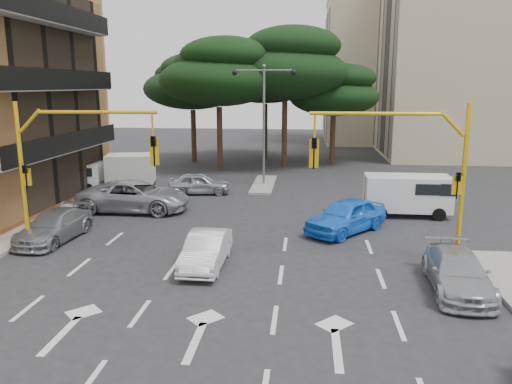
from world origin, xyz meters
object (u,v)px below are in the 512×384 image
car_white_hatch (206,250)px  van_white (407,195)px  car_silver_cross_a (135,196)px  signal_mast_right (415,161)px  car_silver_cross_b (199,184)px  box_truck_a (117,173)px  signal_mast_left (63,156)px  street_lamp_center (264,104)px  car_silver_wagon (54,226)px  car_silver_parked (457,272)px  car_blue_compact (346,216)px

car_white_hatch → van_white: bearing=44.3°
van_white → car_silver_cross_a: bearing=-87.6°
signal_mast_right → car_white_hatch: (-7.62, -1.42, -3.25)m
car_silver_cross_b → box_truck_a: 5.28m
signal_mast_left → car_silver_cross_b: 11.87m
signal_mast_right → box_truck_a: size_ratio=1.24×
signal_mast_right → car_silver_cross_b: 15.59m
van_white → box_truck_a: box_truck_a is taller
car_white_hatch → car_silver_cross_b: (-2.94, 12.43, 0.02)m
signal_mast_right → box_truck_a: signal_mast_right is taller
signal_mast_right → street_lamp_center: street_lamp_center is taller
street_lamp_center → car_silver_wagon: 15.96m
car_silver_cross_a → car_silver_parked: 16.81m
signal_mast_right → car_silver_cross_a: signal_mast_right is taller
signal_mast_right → box_truck_a: bearing=145.1°
car_white_hatch → car_silver_wagon: car_silver_wagon is taller
car_silver_cross_a → box_truck_a: (-2.74, 4.60, 0.38)m
car_silver_wagon → car_silver_cross_a: size_ratio=0.76×
signal_mast_left → signal_mast_right: bearing=0.0°
signal_mast_left → car_silver_wagon: 3.61m
car_silver_parked → van_white: 9.73m
signal_mast_left → car_white_hatch: size_ratio=1.55×
car_silver_cross_b → car_silver_parked: 18.00m
street_lamp_center → car_silver_cross_a: 10.87m
car_blue_compact → car_silver_cross_a: bearing=-154.4°
car_silver_cross_a → box_truck_a: box_truck_a is taller
car_white_hatch → car_silver_cross_b: bearing=104.2°
street_lamp_center → car_silver_cross_a: size_ratio=1.33×
street_lamp_center → car_white_hatch: (-0.81, -15.43, -4.79)m
car_silver_parked → box_truck_a: (-16.82, 13.79, 0.55)m
street_lamp_center → box_truck_a: (-9.00, -3.00, -4.24)m
signal_mast_right → van_white: 7.59m
car_silver_parked → signal_mast_right: bearing=113.9°
street_lamp_center → car_silver_wagon: street_lamp_center is taller
signal_mast_right → car_blue_compact: (-2.12, 3.61, -3.11)m
car_blue_compact → car_silver_wagon: size_ratio=1.02×
car_silver_cross_b → van_white: van_white is taller
car_blue_compact → car_silver_cross_b: car_blue_compact is taller
car_silver_cross_b → box_truck_a: size_ratio=0.79×
car_white_hatch → signal_mast_right: bearing=11.4°
street_lamp_center → signal_mast_right: bearing=-64.1°
street_lamp_center → car_silver_cross_a: (-6.26, -7.60, -4.61)m
car_silver_wagon → car_silver_parked: 16.28m
box_truck_a → signal_mast_left: bearing=179.2°
car_white_hatch → car_silver_cross_a: (-5.44, 7.83, 0.18)m
car_silver_wagon → box_truck_a: bearing=100.3°
car_silver_parked → van_white: bearing=92.6°
signal_mast_left → car_white_hatch: (5.99, -1.42, -3.25)m
street_lamp_center → box_truck_a: street_lamp_center is taller
car_silver_wagon → van_white: bearing=24.8°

